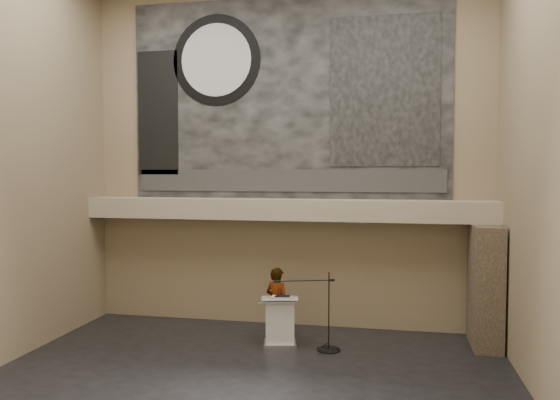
# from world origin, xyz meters

# --- Properties ---
(floor) EXTENTS (10.00, 10.00, 0.00)m
(floor) POSITION_xyz_m (0.00, 0.00, 0.00)
(floor) COLOR black
(floor) RESTS_ON ground
(wall_back) EXTENTS (10.00, 0.02, 8.50)m
(wall_back) POSITION_xyz_m (0.00, 4.00, 4.25)
(wall_back) COLOR #8F7E5B
(wall_back) RESTS_ON floor
(wall_front) EXTENTS (10.00, 0.02, 8.50)m
(wall_front) POSITION_xyz_m (0.00, -4.00, 4.25)
(wall_front) COLOR #8F7E5B
(wall_front) RESTS_ON floor
(wall_right) EXTENTS (0.02, 8.00, 8.50)m
(wall_right) POSITION_xyz_m (5.00, 0.00, 4.25)
(wall_right) COLOR #8F7E5B
(wall_right) RESTS_ON floor
(soffit) EXTENTS (10.00, 0.80, 0.50)m
(soffit) POSITION_xyz_m (0.00, 3.60, 2.95)
(soffit) COLOR tan
(soffit) RESTS_ON wall_back
(sprinkler_left) EXTENTS (0.04, 0.04, 0.06)m
(sprinkler_left) POSITION_xyz_m (-1.60, 3.55, 2.67)
(sprinkler_left) COLOR #B2893D
(sprinkler_left) RESTS_ON soffit
(sprinkler_right) EXTENTS (0.04, 0.04, 0.06)m
(sprinkler_right) POSITION_xyz_m (1.90, 3.55, 2.67)
(sprinkler_right) COLOR #B2893D
(sprinkler_right) RESTS_ON soffit
(banner) EXTENTS (8.00, 0.05, 5.00)m
(banner) POSITION_xyz_m (0.00, 3.97, 5.70)
(banner) COLOR black
(banner) RESTS_ON wall_back
(banner_text_strip) EXTENTS (7.76, 0.02, 0.55)m
(banner_text_strip) POSITION_xyz_m (0.00, 3.93, 3.65)
(banner_text_strip) COLOR #2C2C2C
(banner_text_strip) RESTS_ON banner
(banner_clock_rim) EXTENTS (2.30, 0.02, 2.30)m
(banner_clock_rim) POSITION_xyz_m (-1.80, 3.93, 6.70)
(banner_clock_rim) COLOR black
(banner_clock_rim) RESTS_ON banner
(banner_clock_face) EXTENTS (1.84, 0.02, 1.84)m
(banner_clock_face) POSITION_xyz_m (-1.80, 3.91, 6.70)
(banner_clock_face) COLOR silver
(banner_clock_face) RESTS_ON banner
(banner_building_print) EXTENTS (2.60, 0.02, 3.60)m
(banner_building_print) POSITION_xyz_m (2.40, 3.93, 5.80)
(banner_building_print) COLOR black
(banner_building_print) RESTS_ON banner
(banner_brick_print) EXTENTS (1.10, 0.02, 3.20)m
(banner_brick_print) POSITION_xyz_m (-3.40, 3.93, 5.40)
(banner_brick_print) COLOR black
(banner_brick_print) RESTS_ON banner
(stone_pier) EXTENTS (0.60, 1.40, 2.70)m
(stone_pier) POSITION_xyz_m (4.65, 3.15, 1.35)
(stone_pier) COLOR #413528
(stone_pier) RESTS_ON floor
(lectern) EXTENTS (0.90, 0.72, 1.14)m
(lectern) POSITION_xyz_m (0.19, 2.27, 0.55)
(lectern) COLOR silver
(lectern) RESTS_ON floor
(binder) EXTENTS (0.32, 0.28, 0.04)m
(binder) POSITION_xyz_m (0.25, 2.24, 1.12)
(binder) COLOR black
(binder) RESTS_ON lectern
(papers) EXTENTS (0.24, 0.31, 0.00)m
(papers) POSITION_xyz_m (0.10, 2.24, 1.10)
(papers) COLOR silver
(papers) RESTS_ON lectern
(speaker_person) EXTENTS (0.72, 0.61, 1.68)m
(speaker_person) POSITION_xyz_m (0.05, 2.66, 0.84)
(speaker_person) COLOR white
(speaker_person) RESTS_ON floor
(mic_stand) EXTENTS (1.39, 0.63, 1.71)m
(mic_stand) POSITION_xyz_m (1.25, 2.16, 0.25)
(mic_stand) COLOR black
(mic_stand) RESTS_ON floor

